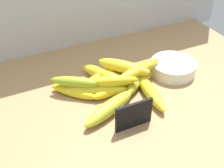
# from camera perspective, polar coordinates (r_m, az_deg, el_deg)

# --- Properties ---
(counter_top) EXTENTS (1.10, 0.76, 0.03)m
(counter_top) POSITION_cam_1_polar(r_m,az_deg,el_deg) (0.92, 3.91, -3.08)
(counter_top) COLOR #A37E53
(counter_top) RESTS_ON ground
(chalkboard_sign) EXTENTS (0.11, 0.02, 0.08)m
(chalkboard_sign) POSITION_cam_1_polar(r_m,az_deg,el_deg) (0.78, 4.35, -6.38)
(chalkboard_sign) COLOR black
(chalkboard_sign) RESTS_ON counter_top
(fruit_bowl) EXTENTS (0.16, 0.16, 0.04)m
(fruit_bowl) POSITION_cam_1_polar(r_m,az_deg,el_deg) (1.02, 12.07, 3.29)
(fruit_bowl) COLOR silver
(fruit_bowl) RESTS_ON counter_top
(banana_0) EXTENTS (0.06, 0.21, 0.04)m
(banana_0) POSITION_cam_1_polar(r_m,az_deg,el_deg) (0.90, 7.52, -1.33)
(banana_0) COLOR yellow
(banana_0) RESTS_ON counter_top
(banana_1) EXTENTS (0.19, 0.11, 0.03)m
(banana_1) POSITION_cam_1_polar(r_m,az_deg,el_deg) (0.97, 2.71, 1.79)
(banana_1) COLOR #BB951D
(banana_1) RESTS_ON counter_top
(banana_2) EXTENTS (0.14, 0.20, 0.04)m
(banana_2) POSITION_cam_1_polar(r_m,az_deg,el_deg) (0.96, -1.12, 1.67)
(banana_2) COLOR yellow
(banana_2) RESTS_ON counter_top
(banana_3) EXTENTS (0.20, 0.12, 0.03)m
(banana_3) POSITION_cam_1_polar(r_m,az_deg,el_deg) (0.95, -3.31, 0.89)
(banana_3) COLOR #BA931F
(banana_3) RESTS_ON counter_top
(banana_4) EXTENTS (0.17, 0.06, 0.04)m
(banana_4) POSITION_cam_1_polar(r_m,az_deg,el_deg) (0.90, 0.70, -0.98)
(banana_4) COLOR yellow
(banana_4) RESTS_ON counter_top
(banana_5) EXTENTS (0.18, 0.17, 0.04)m
(banana_5) POSITION_cam_1_polar(r_m,az_deg,el_deg) (0.96, 5.29, 1.52)
(banana_5) COLOR gold
(banana_5) RESTS_ON counter_top
(banana_6) EXTENTS (0.20, 0.12, 0.04)m
(banana_6) POSITION_cam_1_polar(r_m,az_deg,el_deg) (0.90, -3.35, -1.23)
(banana_6) COLOR yellow
(banana_6) RESTS_ON counter_top
(banana_7) EXTENTS (0.20, 0.12, 0.04)m
(banana_7) POSITION_cam_1_polar(r_m,az_deg,el_deg) (0.83, -0.51, -4.85)
(banana_7) COLOR gold
(banana_7) RESTS_ON counter_top
(banana_8) EXTENTS (0.13, 0.14, 0.03)m
(banana_8) POSITION_cam_1_polar(r_m,az_deg,el_deg) (0.90, -7.68, -1.54)
(banana_8) COLOR yellow
(banana_8) RESTS_ON counter_top
(banana_9) EXTENTS (0.15, 0.12, 0.03)m
(banana_9) POSITION_cam_1_polar(r_m,az_deg,el_deg) (0.89, -7.34, 0.42)
(banana_9) COLOR #98AF26
(banana_9) RESTS_ON banana_8
(banana_10) EXTENTS (0.20, 0.08, 0.03)m
(banana_10) POSITION_cam_1_polar(r_m,az_deg,el_deg) (0.92, 5.30, 2.81)
(banana_10) COLOR yellow
(banana_10) RESTS_ON banana_5
(banana_11) EXTENTS (0.16, 0.09, 0.03)m
(banana_11) POSITION_cam_1_polar(r_m,az_deg,el_deg) (0.88, 0.03, 0.64)
(banana_11) COLOR yellow
(banana_11) RESTS_ON banana_4
(banana_12) EXTENTS (0.15, 0.16, 0.04)m
(banana_12) POSITION_cam_1_polar(r_m,az_deg,el_deg) (0.94, 2.31, 3.47)
(banana_12) COLOR yellow
(banana_12) RESTS_ON banana_1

